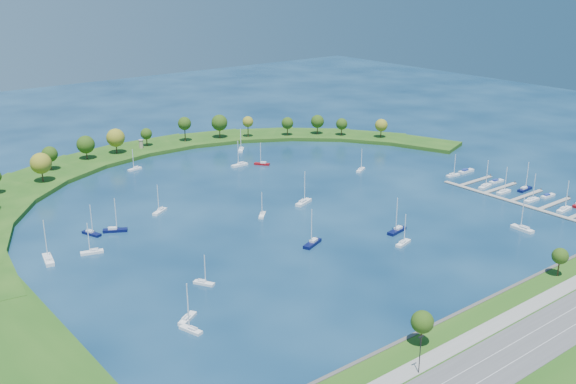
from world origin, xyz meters
TOP-DOWN VIEW (x-y plane):
  - ground at (0.00, 0.00)m, footprint 700.00×700.00m
  - south_shoreline at (0.03, -122.88)m, footprint 420.00×43.10m
  - breakwater at (-46.33, 48.72)m, footprint 286.74×247.64m
  - breakwater_trees at (-16.91, 89.63)m, footprint 238.43×87.86m
  - harbor_tower at (-7.58, 115.81)m, footprint 2.60×2.60m
  - dock_system at (85.30, -61.00)m, footprint 24.28×82.00m
  - moored_boat_0 at (35.30, 83.98)m, footprint 7.23×8.01m
  - moored_boat_1 at (59.94, 17.28)m, footprint 7.59×5.16m
  - moored_boat_2 at (-17.35, -37.26)m, footprint 9.77×5.97m
  - moored_boat_3 at (-25.64, 86.91)m, footprint 7.46×3.25m
  - moored_boat_4 at (7.83, -1.91)m, footprint 9.80×5.79m
  - moored_boat_5 at (-81.79, -61.86)m, footprint 3.94×7.40m
  - moored_boat_6 at (-82.09, 4.57)m, footprint 8.03×4.33m
  - moored_boat_7 at (-79.49, -55.92)m, footprint 7.54×5.78m
  - moored_boat_8 at (18.36, 60.66)m, footprint 8.95×2.78m
  - moored_boat_9 at (-67.33, 18.39)m, footprint 9.05×6.53m
  - moored_boat_10 at (53.74, -75.95)m, footprint 2.99×9.14m
  - moored_boat_11 at (-96.28, 7.44)m, footprint 4.70×10.28m
  - moored_boat_12 at (-44.42, 26.11)m, footprint 8.08×6.31m
  - moored_boat_13 at (-75.47, 20.91)m, footprint 4.91×8.44m
  - moored_boat_14 at (15.24, -47.80)m, footprint 9.73×4.34m
  - moored_boat_15 at (28.30, 55.35)m, footprint 6.42×7.53m
  - moored_boat_16 at (-64.15, -39.79)m, footprint 5.08×6.89m
  - moored_boat_17 at (-14.30, -2.80)m, footprint 6.30×6.34m
  - moored_boat_18 at (8.37, -57.11)m, footprint 7.99×3.99m
  - docked_boat_2 at (85.51, -74.39)m, footprint 8.82×2.96m
  - docked_boat_4 at (85.52, -59.54)m, footprint 8.31×2.56m
  - docked_boat_5 at (95.99, -60.78)m, footprint 7.86×2.53m
  - docked_boat_6 at (85.52, -45.83)m, footprint 8.09×2.29m
  - docked_boat_7 at (96.01, -49.53)m, footprint 9.01×3.08m
  - docked_boat_8 at (85.51, -36.13)m, footprint 8.87×3.79m
  - docked_boat_9 at (95.98, -34.78)m, footprint 8.16×2.90m
  - docked_boat_10 at (87.94, -16.30)m, footprint 7.55×3.16m
  - docked_boat_11 at (97.86, -16.29)m, footprint 9.34×2.70m

SIDE VIEW (x-z plane):
  - ground at x=0.00m, z-range 0.00..0.00m
  - dock_system at x=85.30m, z-range -0.45..1.15m
  - docked_boat_5 at x=95.99m, z-range -0.21..1.37m
  - docked_boat_9 at x=95.98m, z-range -0.22..1.42m
  - docked_boat_11 at x=97.86m, z-range -0.25..1.65m
  - moored_boat_16 at x=-64.15m, z-range -4.17..5.89m
  - moored_boat_17 at x=-14.30m, z-range -4.27..6.00m
  - moored_boat_5 at x=-81.79m, z-range -4.37..6.11m
  - moored_boat_3 at x=-25.64m, z-range -4.43..6.17m
  - docked_boat_10 at x=87.94m, z-range -4.51..6.25m
  - moored_boat_1 at x=59.94m, z-range -4.59..6.34m
  - moored_boat_7 at x=-79.49m, z-range -4.67..6.44m
  - moored_boat_18 at x=8.37m, z-range -4.77..6.55m
  - moored_boat_6 at x=-82.09m, z-range -4.80..6.57m
  - moored_boat_15 at x=28.30m, z-range -4.83..6.61m
  - docked_boat_6 at x=85.52m, z-range -5.04..6.84m
  - moored_boat_12 at x=-44.42m, z-range -5.08..6.89m
  - moored_boat_13 at x=-75.47m, z-range -5.09..6.90m
  - docked_boat_4 at x=85.52m, z-range -5.15..6.97m
  - moored_boat_0 at x=35.30m, z-range -5.29..7.13m
  - docked_boat_8 at x=85.51m, z-range -5.39..7.24m
  - docked_boat_2 at x=85.51m, z-range -5.45..7.31m
  - docked_boat_7 at x=96.01m, z-range -5.58..7.45m
  - moored_boat_8 at x=18.36m, z-range -5.59..7.46m
  - moored_boat_9 at x=-67.33m, z-range -5.64..7.52m
  - moored_boat_10 at x=53.74m, z-range -5.68..7.57m
  - moored_boat_14 at x=15.24m, z-range -5.95..7.88m
  - moored_boat_2 at x=-17.35m, z-range -5.99..7.92m
  - moored_boat_4 at x=7.83m, z-range -5.99..7.92m
  - breakwater at x=-46.33m, z-range -0.01..1.99m
  - moored_boat_11 at x=-96.28m, z-range -6.30..8.28m
  - south_shoreline at x=0.03m, z-range -4.80..6.80m
  - harbor_tower at x=-7.58m, z-range 2.05..6.63m
  - breakwater_trees at x=-16.91m, z-range 3.20..17.54m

